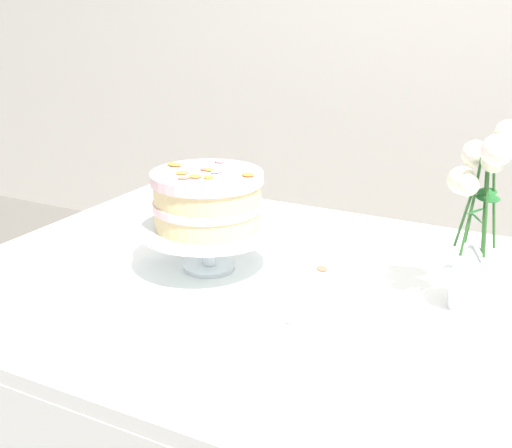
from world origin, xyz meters
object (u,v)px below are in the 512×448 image
cake_stand (208,234)px  flower_vase (477,225)px  layer_cake (207,199)px  dining_table (282,331)px

cake_stand → flower_vase: (0.53, 0.08, 0.08)m
cake_stand → layer_cake: (-0.00, -0.00, 0.08)m
cake_stand → layer_cake: layer_cake is taller
dining_table → cake_stand: (-0.18, 0.02, 0.18)m
layer_cake → flower_vase: 0.53m
dining_table → cake_stand: 0.25m
dining_table → cake_stand: bearing=174.1°
dining_table → layer_cake: bearing=174.1°
layer_cake → flower_vase: flower_vase is taller
dining_table → layer_cake: size_ratio=6.02×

